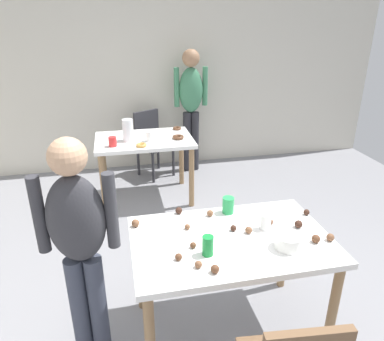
{
  "coord_description": "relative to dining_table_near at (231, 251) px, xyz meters",
  "views": [
    {
      "loc": [
        -0.61,
        -1.87,
        2.04
      ],
      "look_at": [
        -0.05,
        0.73,
        0.9
      ],
      "focal_mm": 34.12,
      "sensor_mm": 36.0,
      "label": 1
    }
  ],
  "objects": [
    {
      "name": "ground_plane",
      "position": [
        -0.04,
        0.03,
        -0.65
      ],
      "size": [
        6.4,
        6.4,
        0.0
      ],
      "primitive_type": "plane",
      "color": "gray"
    },
    {
      "name": "wall_back",
      "position": [
        -0.04,
        3.23,
        0.65
      ],
      "size": [
        6.4,
        0.1,
        2.6
      ],
      "primitive_type": "cube",
      "color": "beige",
      "rests_on": "ground_plane"
    },
    {
      "name": "dining_table_near",
      "position": [
        0.0,
        0.0,
        0.0
      ],
      "size": [
        1.24,
        0.79,
        0.75
      ],
      "color": "white",
      "rests_on": "ground_plane"
    },
    {
      "name": "dining_table_far",
      "position": [
        -0.35,
        2.12,
        -0.01
      ],
      "size": [
        1.09,
        0.74,
        0.75
      ],
      "color": "white",
      "rests_on": "ground_plane"
    },
    {
      "name": "chair_far_table",
      "position": [
        -0.2,
        2.84,
        -0.16
      ],
      "size": [
        0.55,
        0.55,
        0.87
      ],
      "color": "#2D2D33",
      "rests_on": "ground_plane"
    },
    {
      "name": "person_girl_near",
      "position": [
        -0.9,
        -0.02,
        0.23
      ],
      "size": [
        0.45,
        0.23,
        1.48
      ],
      "color": "#383D4C",
      "rests_on": "ground_plane"
    },
    {
      "name": "person_adult_far",
      "position": [
        0.35,
        2.87,
        0.35
      ],
      "size": [
        0.45,
        0.23,
        1.65
      ],
      "color": "#28282D",
      "rests_on": "ground_plane"
    },
    {
      "name": "mixing_bowl",
      "position": [
        0.3,
        -0.17,
        0.14
      ],
      "size": [
        0.16,
        0.16,
        0.09
      ],
      "primitive_type": "cylinder",
      "color": "white",
      "rests_on": "dining_table_near"
    },
    {
      "name": "soda_can",
      "position": [
        -0.19,
        -0.13,
        0.16
      ],
      "size": [
        0.07,
        0.07,
        0.12
      ],
      "primitive_type": "cylinder",
      "color": "#198438",
      "rests_on": "dining_table_near"
    },
    {
      "name": "fork_near",
      "position": [
        -0.45,
        0.09,
        0.1
      ],
      "size": [
        0.17,
        0.02,
        0.01
      ],
      "primitive_type": "cube",
      "color": "silver",
      "rests_on": "dining_table_near"
    },
    {
      "name": "cup_near_0",
      "position": [
        0.07,
        0.31,
        0.16
      ],
      "size": [
        0.08,
        0.08,
        0.12
      ],
      "primitive_type": "cylinder",
      "color": "green",
      "rests_on": "dining_table_near"
    },
    {
      "name": "cup_near_1",
      "position": [
        0.25,
        0.06,
        0.15
      ],
      "size": [
        0.07,
        0.07,
        0.11
      ],
      "primitive_type": "cylinder",
      "color": "white",
      "rests_on": "dining_table_near"
    },
    {
      "name": "cake_ball_0",
      "position": [
        0.12,
        0.03,
        0.12
      ],
      "size": [
        0.05,
        0.05,
        0.05
      ],
      "primitive_type": "sphere",
      "color": "brown",
      "rests_on": "dining_table_near"
    },
    {
      "name": "cake_ball_1",
      "position": [
        0.6,
        0.17,
        0.12
      ],
      "size": [
        0.04,
        0.04,
        0.04
      ],
      "primitive_type": "sphere",
      "color": "#3D2319",
      "rests_on": "dining_table_near"
    },
    {
      "name": "cake_ball_2",
      "position": [
        -0.27,
        -0.24,
        0.12
      ],
      "size": [
        0.04,
        0.04,
        0.04
      ],
      "primitive_type": "sphere",
      "color": "brown",
      "rests_on": "dining_table_near"
    },
    {
      "name": "cake_ball_3",
      "position": [
        -0.25,
        0.16,
        0.12
      ],
      "size": [
        0.04,
        0.04,
        0.04
      ],
      "primitive_type": "sphere",
      "color": "brown",
      "rests_on": "dining_table_near"
    },
    {
      "name": "cake_ball_4",
      "position": [
        0.59,
        -0.16,
        0.12
      ],
      "size": [
        0.05,
        0.05,
        0.05
      ],
      "primitive_type": "sphere",
      "color": "brown",
      "rests_on": "dining_table_near"
    },
    {
      "name": "cake_ball_5",
      "position": [
        -0.36,
        -0.15,
        0.12
      ],
      "size": [
        0.04,
        0.04,
        0.04
      ],
      "primitive_type": "sphere",
      "color": "brown",
      "rests_on": "dining_table_near"
    },
    {
      "name": "cake_ball_6",
      "position": [
        0.04,
        0.08,
        0.12
      ],
      "size": [
        0.04,
        0.04,
        0.04
      ],
      "primitive_type": "sphere",
      "color": "#3D2319",
      "rests_on": "dining_table_near"
    },
    {
      "name": "cake_ball_7",
      "position": [
        0.3,
        0.1,
        0.12
      ],
      "size": [
        0.04,
        0.04,
        0.04
      ],
      "primitive_type": "sphere",
      "color": "brown",
      "rests_on": "dining_table_near"
    },
    {
      "name": "cake_ball_8",
      "position": [
        -0.19,
        -0.3,
        0.12
      ],
      "size": [
        0.05,
        0.05,
        0.05
      ],
      "primitive_type": "sphere",
      "color": "brown",
      "rests_on": "dining_table_near"
    },
    {
      "name": "cake_ball_9",
      "position": [
        -0.06,
        0.29,
        0.12
      ],
      "size": [
        0.05,
        0.05,
        0.05
      ],
      "primitive_type": "sphere",
      "color": "brown",
      "rests_on": "dining_table_near"
    },
    {
      "name": "cake_ball_10",
      "position": [
        -0.58,
        0.26,
        0.12
      ],
      "size": [
        0.05,
        0.05,
        0.05
      ],
      "primitive_type": "sphere",
      "color": "brown",
      "rests_on": "dining_table_near"
    },
    {
      "name": "cake_ball_11",
      "position": [
        0.47,
        0.02,
        0.12
      ],
      "size": [
        0.05,
        0.05,
        0.05
      ],
      "primitive_type": "sphere",
      "color": "#3D2319",
      "rests_on": "dining_table_near"
    },
    {
      "name": "cake_ball_12",
      "position": [
        -0.27,
        0.37,
        0.12
      ],
      "size": [
        0.05,
        0.05,
        0.05
      ],
      "primitive_type": "sphere",
      "color": "#3D2319",
      "rests_on": "dining_table_near"
    },
    {
      "name": "cake_ball_13",
      "position": [
        -0.26,
        -0.05,
        0.12
      ],
      "size": [
        0.04,
        0.04,
        0.04
      ],
      "primitive_type": "sphere",
      "color": "brown",
      "rests_on": "dining_table_near"
    },
    {
      "name": "cake_ball_14",
      "position": [
        0.49,
        -0.16,
        0.12
      ],
      "size": [
        0.05,
        0.05,
        0.05
      ],
      "primitive_type": "sphere",
      "color": "brown",
      "rests_on": "dining_table_near"
    },
    {
      "name": "pitcher_far",
      "position": [
        -0.53,
        2.08,
        0.22
      ],
      "size": [
        0.12,
        0.12,
        0.24
      ],
      "primitive_type": "cylinder",
      "color": "white",
      "rests_on": "dining_table_far"
    },
    {
      "name": "cup_far_0",
      "position": [
        -0.7,
        1.92,
        0.15
      ],
      "size": [
        0.08,
        0.08,
        0.1
      ],
      "primitive_type": "cylinder",
      "color": "red",
      "rests_on": "dining_table_far"
    },
    {
      "name": "cup_far_1",
      "position": [
        -0.3,
        2.01,
        0.15
      ],
      "size": [
        0.08,
        0.08,
        0.11
      ],
      "primitive_type": "cylinder",
      "color": "white",
      "rests_on": "dining_table_far"
    },
    {
      "name": "donut_far_0",
      "position": [
        0.02,
        2.03,
        0.12
      ],
      "size": [
        0.13,
        0.13,
        0.04
      ],
      "primitive_type": "torus",
      "color": "brown",
      "rests_on": "dining_table_far"
    },
    {
      "name": "donut_far_1",
      "position": [
        0.07,
        2.39,
        0.11
      ],
      "size": [
        0.1,
        0.1,
        0.03
      ],
      "primitive_type": "torus",
      "color": "brown",
      "rests_on": "dining_table_far"
    },
    {
      "name": "donut_far_2",
      "position": [
        -0.4,
        1.85,
        0.11
      ],
      "size": [
        0.11,
        0.11,
        0.03
      ],
      "primitive_type": "torus",
      "color": "gold",
      "rests_on": "dining_table_far"
    }
  ]
}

